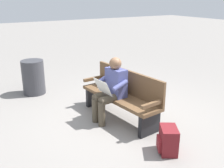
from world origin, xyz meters
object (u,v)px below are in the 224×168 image
(bench_near, at_px, (122,94))
(backpack, at_px, (168,140))
(person_seated, at_px, (111,88))
(trash_bin, at_px, (33,77))

(bench_near, height_order, backpack, bench_near)
(person_seated, distance_m, trash_bin, 2.31)
(person_seated, height_order, backpack, person_seated)
(bench_near, relative_size, backpack, 4.39)
(bench_near, distance_m, person_seated, 0.29)
(bench_near, height_order, trash_bin, bench_near)
(bench_near, bearing_deg, trash_bin, 20.56)
(person_seated, height_order, trash_bin, person_seated)
(backpack, height_order, trash_bin, trash_bin)
(backpack, distance_m, trash_bin, 3.65)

